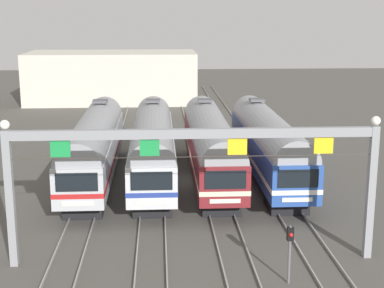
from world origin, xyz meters
TOP-DOWN VIEW (x-y plane):
  - ground_plane at (0.00, 0.00)m, footprint 160.00×160.00m
  - track_bed at (-0.00, 17.00)m, footprint 13.60×70.00m
  - commuter_train_stainless at (-6.05, -0.00)m, footprint 2.88×18.06m
  - commuter_train_silver at (-2.02, -0.00)m, footprint 2.88×18.06m
  - commuter_train_maroon at (2.02, -0.00)m, footprint 2.88×18.06m
  - commuter_train_blue at (6.05, -0.00)m, footprint 2.88×18.06m
  - catenary_gantry at (0.00, -13.50)m, footprint 17.34×0.44m
  - yard_signal_mast at (4.03, -16.10)m, footprint 0.28×0.35m
  - maintenance_building at (-7.58, 37.25)m, footprint 21.69×10.00m

SIDE VIEW (x-z plane):
  - ground_plane at x=0.00m, z-range 0.00..0.00m
  - track_bed at x=0.00m, z-range 0.00..0.15m
  - yard_signal_mast at x=4.03m, z-range 0.54..3.21m
  - commuter_train_stainless at x=-6.05m, z-range 0.16..5.21m
  - commuter_train_silver at x=-2.02m, z-range 0.16..5.21m
  - commuter_train_maroon at x=2.02m, z-range 0.16..5.21m
  - commuter_train_blue at x=6.05m, z-range 0.16..5.21m
  - maintenance_building at x=-7.58m, z-range 0.00..6.48m
  - catenary_gantry at x=0.00m, z-range 1.62..8.59m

